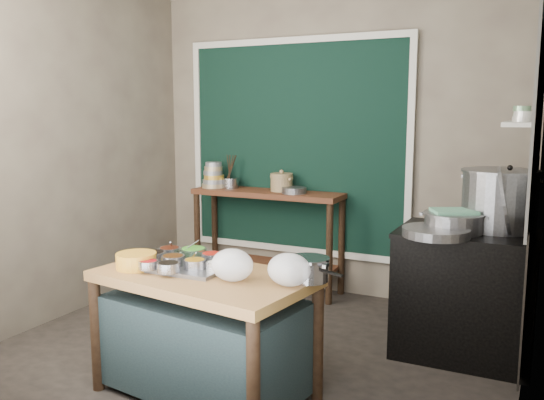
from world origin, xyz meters
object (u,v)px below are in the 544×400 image
at_px(stock_pot, 499,200).
at_px(back_counter, 267,240).
at_px(condiment_tray, 185,266).
at_px(steamer, 453,222).
at_px(stove_block, 465,295).
at_px(prep_table, 205,335).
at_px(saucepan, 309,269).
at_px(utensil_cup, 231,183).
at_px(yellow_basin, 136,261).
at_px(ceramic_crock, 282,183).

bearing_deg(stock_pot, back_counter, 163.86).
xyz_separation_m(condiment_tray, steamer, (1.38, 1.15, 0.18)).
relative_size(back_counter, stove_block, 1.61).
relative_size(prep_table, saucepan, 5.18).
xyz_separation_m(utensil_cup, steamer, (2.22, -0.84, -0.05)).
distance_m(back_counter, yellow_basin, 2.14).
height_order(saucepan, ceramic_crock, ceramic_crock).
bearing_deg(steamer, yellow_basin, -141.96).
bearing_deg(stock_pot, yellow_basin, -141.51).
bearing_deg(utensil_cup, saucepan, -49.82).
relative_size(stove_block, ceramic_crock, 4.12).
bearing_deg(ceramic_crock, condiment_tray, -81.39).
relative_size(saucepan, ceramic_crock, 1.10).
xyz_separation_m(stove_block, condiment_tray, (-1.46, -1.25, 0.34)).
xyz_separation_m(back_counter, stock_pot, (2.07, -0.60, 0.61)).
bearing_deg(back_counter, utensil_cup, 178.28).
bearing_deg(stock_pot, steamer, -138.82).
height_order(back_counter, yellow_basin, back_counter).
xyz_separation_m(yellow_basin, stock_pot, (1.90, 1.51, 0.29)).
distance_m(stove_block, condiment_tray, 1.96).
xyz_separation_m(back_counter, saucepan, (1.20, -1.89, 0.34)).
relative_size(utensil_cup, ceramic_crock, 0.76).
xyz_separation_m(saucepan, stock_pot, (0.87, 1.29, 0.27)).
distance_m(back_counter, stock_pot, 2.24).
xyz_separation_m(yellow_basin, ceramic_crock, (-0.04, 2.14, 0.23)).
bearing_deg(yellow_basin, steamer, 38.04).
bearing_deg(utensil_cup, yellow_basin, -74.77).
distance_m(saucepan, ceramic_crock, 2.21).
bearing_deg(prep_table, utensil_cup, 124.04).
relative_size(prep_table, stock_pot, 2.36).
relative_size(condiment_tray, saucepan, 2.17).
bearing_deg(prep_table, yellow_basin, -161.29).
relative_size(stove_block, utensil_cup, 5.43).
bearing_deg(ceramic_crock, yellow_basin, -88.90).
xyz_separation_m(stove_block, saucepan, (-0.70, -1.16, 0.39)).
height_order(condiment_tray, ceramic_crock, ceramic_crock).
relative_size(prep_table, yellow_basin, 5.17).
bearing_deg(steamer, stove_block, 48.74).
relative_size(stove_block, saucepan, 3.73).
xyz_separation_m(yellow_basin, utensil_cup, (-0.58, 2.12, 0.20)).
distance_m(prep_table, yellow_basin, 0.61).
bearing_deg(saucepan, stove_block, 81.80).
height_order(prep_table, back_counter, back_counter).
relative_size(prep_table, condiment_tray, 2.38).
height_order(saucepan, utensil_cup, utensil_cup).
distance_m(condiment_tray, utensil_cup, 2.18).
bearing_deg(prep_table, back_counter, 114.31).
bearing_deg(stock_pot, prep_table, -135.88).
distance_m(condiment_tray, stock_pot, 2.17).
relative_size(prep_table, steamer, 3.04).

